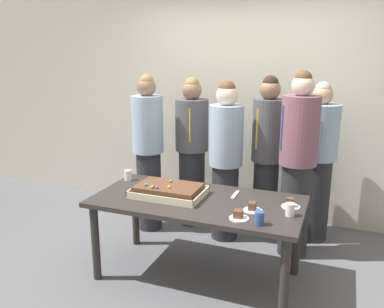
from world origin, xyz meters
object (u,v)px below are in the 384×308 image
(drink_cup_nearest, at_px, (128,175))
(person_green_shirt_behind, at_px, (267,154))
(drink_cup_middle, at_px, (259,218))
(cake_server_utensil, at_px, (235,195))
(party_table, at_px, (197,209))
(drink_cup_far_end, at_px, (290,210))
(person_left_edge_reaching, at_px, (226,159))
(sheet_cake, at_px, (169,190))
(plated_slice_far_left, at_px, (239,216))
(person_striped_tie_right, at_px, (192,150))
(person_back_corner, at_px, (317,161))
(plated_slice_near_left, at_px, (253,208))
(person_far_right_suit, at_px, (148,151))
(person_serving_front, at_px, (298,163))
(plated_slice_near_right, at_px, (290,204))

(drink_cup_nearest, bearing_deg, person_green_shirt_behind, 35.63)
(drink_cup_middle, relative_size, cake_server_utensil, 0.50)
(party_table, height_order, drink_cup_middle, drink_cup_middle)
(drink_cup_nearest, distance_m, drink_cup_far_end, 1.62)
(person_green_shirt_behind, bearing_deg, person_left_edge_reaching, -25.28)
(drink_cup_nearest, bearing_deg, sheet_cake, -23.96)
(sheet_cake, bearing_deg, drink_cup_far_end, -3.86)
(sheet_cake, height_order, plated_slice_far_left, sheet_cake)
(person_striped_tie_right, distance_m, person_back_corner, 1.35)
(plated_slice_near_left, bearing_deg, person_left_edge_reaching, 118.15)
(party_table, height_order, cake_server_utensil, cake_server_utensil)
(person_green_shirt_behind, relative_size, person_left_edge_reaching, 1.03)
(person_left_edge_reaching, bearing_deg, sheet_cake, -0.02)
(drink_cup_nearest, relative_size, person_striped_tie_right, 0.06)
(person_green_shirt_behind, xyz_separation_m, person_far_right_suit, (-1.23, -0.33, -0.01))
(person_green_shirt_behind, bearing_deg, drink_cup_middle, 39.43)
(person_striped_tie_right, relative_size, person_far_right_suit, 0.98)
(plated_slice_far_left, xyz_separation_m, person_left_edge_reaching, (-0.43, 1.10, 0.12))
(person_striped_tie_right, bearing_deg, party_table, 13.00)
(sheet_cake, bearing_deg, person_striped_tie_right, 100.46)
(drink_cup_middle, relative_size, person_far_right_suit, 0.06)
(person_serving_front, distance_m, person_green_shirt_behind, 0.50)
(plated_slice_far_left, bearing_deg, person_far_right_suit, 141.25)
(plated_slice_far_left, relative_size, drink_cup_middle, 1.50)
(plated_slice_near_right, bearing_deg, person_striped_tie_right, 141.76)
(sheet_cake, bearing_deg, plated_slice_far_left, -21.01)
(sheet_cake, xyz_separation_m, drink_cup_far_end, (1.05, -0.07, 0.01))
(party_table, height_order, sheet_cake, sheet_cake)
(drink_cup_far_end, bearing_deg, cake_server_utensil, 150.61)
(sheet_cake, xyz_separation_m, person_back_corner, (1.15, 1.16, 0.08))
(plated_slice_near_right, xyz_separation_m, person_striped_tie_right, (-1.22, 0.96, 0.11))
(plated_slice_near_right, height_order, person_far_right_suit, person_far_right_suit)
(party_table, bearing_deg, drink_cup_middle, -27.77)
(cake_server_utensil, relative_size, person_left_edge_reaching, 0.12)
(plated_slice_near_right, xyz_separation_m, person_far_right_suit, (-1.61, 0.66, 0.14))
(cake_server_utensil, height_order, person_far_right_suit, person_far_right_suit)
(plated_slice_near_left, height_order, drink_cup_nearest, drink_cup_nearest)
(drink_cup_middle, distance_m, person_back_corner, 1.50)
(party_table, height_order, person_far_right_suit, person_far_right_suit)
(sheet_cake, relative_size, person_far_right_suit, 0.36)
(person_left_edge_reaching, bearing_deg, cake_server_utensil, 41.35)
(plated_slice_near_left, bearing_deg, cake_server_utensil, 126.75)
(cake_server_utensil, bearing_deg, sheet_cake, -158.19)
(person_far_right_suit, bearing_deg, person_left_edge_reaching, 57.25)
(person_serving_front, xyz_separation_m, person_left_edge_reaching, (-0.72, 0.10, -0.06))
(cake_server_utensil, xyz_separation_m, person_left_edge_reaching, (-0.27, 0.62, 0.13))
(party_table, bearing_deg, person_striped_tie_right, 113.49)
(sheet_cake, relative_size, drink_cup_far_end, 6.15)
(drink_cup_far_end, xyz_separation_m, person_serving_front, (-0.05, 0.80, 0.15))
(drink_cup_far_end, distance_m, person_far_right_suit, 1.83)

